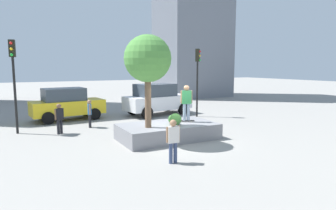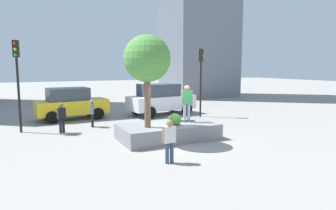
{
  "view_description": "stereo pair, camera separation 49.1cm",
  "coord_description": "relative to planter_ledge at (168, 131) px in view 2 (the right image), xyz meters",
  "views": [
    {
      "loc": [
        -6.53,
        -11.76,
        3.4
      ],
      "look_at": [
        -0.16,
        0.3,
        1.62
      ],
      "focal_mm": 31.51,
      "sensor_mm": 36.0,
      "label": 1
    },
    {
      "loc": [
        -6.09,
        -11.98,
        3.4
      ],
      "look_at": [
        -0.16,
        0.3,
        1.62
      ],
      "focal_mm": 31.51,
      "sensor_mm": 36.0,
      "label": 2
    }
  ],
  "objects": [
    {
      "name": "bystander_watching",
      "position": [
        -2.64,
        4.4,
        0.55
      ],
      "size": [
        0.24,
        0.53,
        1.57
      ],
      "color": "black",
      "rests_on": "ground"
    },
    {
      "name": "skateboarder",
      "position": [
        1.05,
        0.07,
        1.43
      ],
      "size": [
        0.56,
        0.33,
        1.72
      ],
      "color": "#8C9EB7",
      "rests_on": "skateboard"
    },
    {
      "name": "planter_ledge",
      "position": [
        0.0,
        0.0,
        0.0
      ],
      "size": [
        4.53,
        2.46,
        0.72
      ],
      "primitive_type": "cube",
      "color": "gray",
      "rests_on": "ground"
    },
    {
      "name": "traffic_light_corner",
      "position": [
        4.71,
        4.65,
        2.76
      ],
      "size": [
        0.37,
        0.37,
        4.59
      ],
      "color": "black",
      "rests_on": "ground"
    },
    {
      "name": "sedan_parked",
      "position": [
        2.65,
        6.68,
        0.76
      ],
      "size": [
        4.95,
        2.71,
        2.2
      ],
      "color": "white",
      "rests_on": "ground"
    },
    {
      "name": "skateboard",
      "position": [
        1.05,
        0.07,
        0.42
      ],
      "size": [
        0.79,
        0.6,
        0.07
      ],
      "color": "black",
      "rests_on": "planter_ledge"
    },
    {
      "name": "traffic_light_median",
      "position": [
        -6.29,
        4.61,
        2.85
      ],
      "size": [
        0.33,
        0.37,
        4.72
      ],
      "color": "black",
      "rests_on": "ground"
    },
    {
      "name": "passerby_with_bag",
      "position": [
        -4.37,
        3.5,
        0.53
      ],
      "size": [
        0.47,
        0.36,
        1.55
      ],
      "color": "black",
      "rests_on": "ground"
    },
    {
      "name": "hedge_clump",
      "position": [
        0.2,
        -0.1,
        0.58
      ],
      "size": [
        0.44,
        0.44,
        0.44
      ],
      "primitive_type": "sphere",
      "color": "#3D7A33",
      "rests_on": "planter_ledge"
    },
    {
      "name": "plaza_tree",
      "position": [
        -1.15,
        -0.29,
        3.35
      ],
      "size": [
        2.05,
        2.05,
        4.06
      ],
      "color": "brown",
      "rests_on": "planter_ledge"
    },
    {
      "name": "boxwood_shrub",
      "position": [
        0.14,
        -0.46,
        0.64
      ],
      "size": [
        0.56,
        0.56,
        0.56
      ],
      "primitive_type": "sphere",
      "color": "#4C8C3D",
      "rests_on": "planter_ledge"
    },
    {
      "name": "taxi_cab",
      "position": [
        -3.38,
        7.46,
        0.68
      ],
      "size": [
        4.6,
        2.45,
        2.06
      ],
      "color": "gold",
      "rests_on": "ground"
    },
    {
      "name": "ground_plane",
      "position": [
        0.16,
        -0.3,
        -0.36
      ],
      "size": [
        120.0,
        120.0,
        0.0
      ],
      "primitive_type": "plane",
      "color": "gray"
    },
    {
      "name": "pedestrian_crossing",
      "position": [
        -1.49,
        -3.2,
        0.55
      ],
      "size": [
        0.53,
        0.24,
        1.57
      ],
      "color": "navy",
      "rests_on": "ground"
    }
  ]
}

